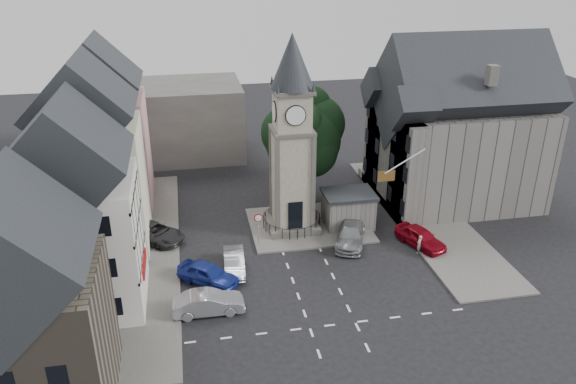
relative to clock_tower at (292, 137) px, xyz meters
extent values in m
plane|color=black|center=(0.00, -7.99, -8.12)|extent=(120.00, 120.00, 0.00)
cube|color=#595651|center=(-12.50, -1.99, -8.05)|extent=(6.00, 30.00, 0.14)
cube|color=#595651|center=(12.00, 0.01, -8.05)|extent=(6.00, 26.00, 0.14)
cube|color=#595651|center=(1.50, 0.01, -8.04)|extent=(10.00, 8.00, 0.16)
cube|color=silver|center=(0.00, -13.49, -8.12)|extent=(20.00, 8.00, 0.01)
cube|color=#4C4944|center=(0.00, 0.01, -7.77)|extent=(4.20, 4.20, 0.70)
torus|color=black|center=(0.00, 0.01, -7.04)|extent=(4.86, 4.86, 0.06)
cube|color=gray|center=(0.00, 0.01, -3.42)|extent=(3.00, 3.00, 8.00)
cube|color=black|center=(0.00, -1.44, -6.22)|extent=(1.20, 0.25, 2.40)
cube|color=#4C4944|center=(0.00, 0.01, 0.58)|extent=(3.30, 3.30, 0.25)
cube|color=gray|center=(0.00, 0.01, 2.18)|extent=(2.70, 2.70, 3.20)
cylinder|color=white|center=(0.00, -1.39, 2.18)|extent=(1.50, 0.12, 1.50)
cube|color=#4C4944|center=(0.00, 0.01, 3.78)|extent=(3.10, 3.10, 0.30)
cone|color=black|center=(0.00, 0.01, 6.03)|extent=(3.40, 3.40, 4.20)
cube|color=#625F5A|center=(4.80, -0.49, -6.72)|extent=(4.00, 3.00, 2.80)
cube|color=black|center=(4.80, -0.49, -5.17)|extent=(4.30, 3.30, 0.25)
cylinder|color=black|center=(2.00, 5.01, -5.92)|extent=(0.70, 0.70, 4.40)
cylinder|color=black|center=(-3.20, -2.49, -6.87)|extent=(0.10, 0.10, 2.50)
cone|color=#A50C0C|center=(-3.20, -2.59, -5.62)|extent=(0.70, 0.06, 0.70)
cone|color=white|center=(-3.20, -2.61, -5.62)|extent=(0.54, 0.04, 0.54)
cube|color=pink|center=(-15.50, 8.01, -3.12)|extent=(7.50, 7.00, 10.00)
cube|color=#F0ECC9|center=(-15.50, 0.01, -3.12)|extent=(7.50, 7.00, 10.00)
cube|color=silver|center=(-15.50, -7.99, -3.62)|extent=(7.50, 7.00, 9.00)
cube|color=#4B4338|center=(-17.00, -16.99, -4.12)|extent=(8.00, 7.00, 8.00)
cube|color=#4C4944|center=(-12.00, 20.01, -4.12)|extent=(20.00, 10.00, 8.00)
cube|color=#625F5A|center=(16.00, 3.01, -3.62)|extent=(14.00, 10.00, 9.00)
cube|color=#625F5A|center=(9.80, -0.49, -3.62)|extent=(1.60, 4.40, 9.00)
cube|color=#625F5A|center=(9.80, 6.51, -3.62)|extent=(1.60, 4.40, 9.00)
cube|color=#625F5A|center=(9.20, 2.01, -7.67)|extent=(0.40, 16.00, 0.90)
cylinder|color=white|center=(8.00, -3.99, -1.12)|extent=(3.17, 0.10, 1.89)
plane|color=#B21414|center=(6.60, -3.99, -2.22)|extent=(1.40, 0.00, 1.40)
imported|color=navy|center=(-7.50, -7.23, -7.33)|extent=(4.74, 4.39, 1.58)
imported|color=#9B9CA2|center=(-7.68, -10.68, -7.35)|extent=(4.68, 1.65, 1.54)
imported|color=#28272A|center=(-11.50, -0.13, -7.37)|extent=(5.74, 5.45, 1.51)
imported|color=#999BA2|center=(-5.50, -5.85, -7.42)|extent=(1.71, 4.31, 1.40)
imported|color=gray|center=(4.14, -3.49, -7.36)|extent=(3.92, 5.68, 1.53)
imported|color=maroon|center=(9.49, -4.99, -7.34)|extent=(3.44, 4.92, 1.55)
imported|color=#A9A08C|center=(8.96, -5.99, -7.36)|extent=(0.66, 0.63, 1.52)
camera|label=1|loc=(-8.25, -41.53, 14.46)|focal=35.00mm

